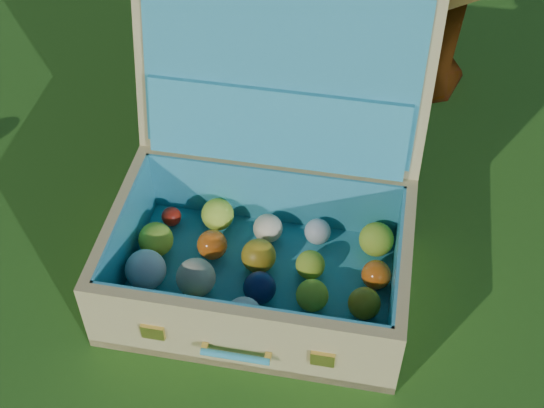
{
  "coord_description": "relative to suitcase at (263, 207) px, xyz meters",
  "views": [
    {
      "loc": [
        0.54,
        -0.98,
        1.26
      ],
      "look_at": [
        0.17,
        -0.01,
        0.18
      ],
      "focal_mm": 50.0,
      "sensor_mm": 36.0,
      "label": 1
    }
  ],
  "objects": [
    {
      "name": "suitcase",
      "position": [
        0.0,
        0.0,
        0.0
      ],
      "size": [
        0.67,
        0.62,
        0.56
      ],
      "rotation": [
        0.0,
        0.0,
        0.18
      ],
      "color": "tan",
      "rests_on": "ground"
    },
    {
      "name": "ground",
      "position": [
        -0.15,
        0.01,
        -0.16
      ],
      "size": [
        60.0,
        60.0,
        0.0
      ],
      "primitive_type": "plane",
      "color": "#215114",
      "rests_on": "ground"
    }
  ]
}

